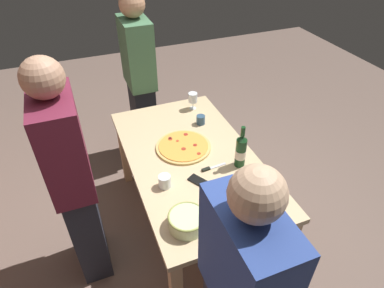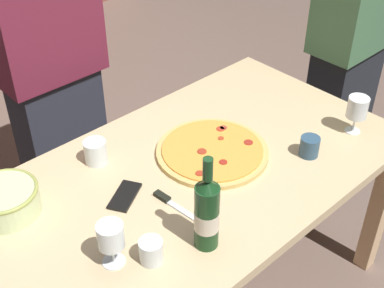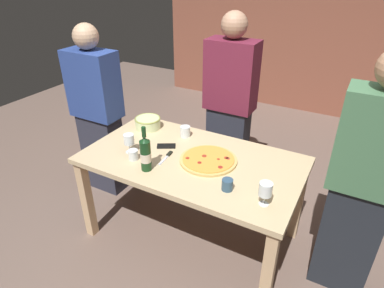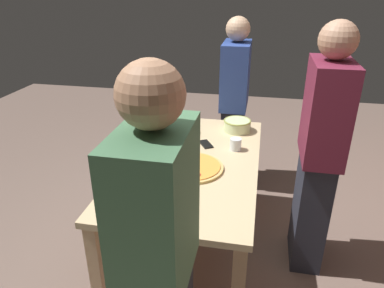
% 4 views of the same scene
% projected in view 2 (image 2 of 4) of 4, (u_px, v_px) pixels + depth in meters
% --- Properties ---
extents(dining_table, '(1.60, 0.90, 0.75)m').
position_uv_depth(dining_table, '(192.00, 190.00, 1.95)').
color(dining_table, '#D3B789').
rests_on(dining_table, ground).
extents(pizza, '(0.42, 0.42, 0.03)m').
position_uv_depth(pizza, '(212.00, 151.00, 1.97)').
color(pizza, tan).
rests_on(pizza, dining_table).
extents(serving_bowl, '(0.22, 0.22, 0.09)m').
position_uv_depth(serving_bowl, '(5.00, 200.00, 1.70)').
color(serving_bowl, beige).
rests_on(serving_bowl, dining_table).
extents(wine_bottle, '(0.08, 0.08, 0.33)m').
position_uv_depth(wine_bottle, '(207.00, 213.00, 1.54)').
color(wine_bottle, '#163C1B').
rests_on(wine_bottle, dining_table).
extents(wine_glass_near_pizza, '(0.08, 0.08, 0.15)m').
position_uv_depth(wine_glass_near_pizza, '(111.00, 238.00, 1.49)').
color(wine_glass_near_pizza, white).
rests_on(wine_glass_near_pizza, dining_table).
extents(wine_glass_by_bottle, '(0.08, 0.08, 0.15)m').
position_uv_depth(wine_glass_by_bottle, '(357.00, 108.00, 2.02)').
color(wine_glass_by_bottle, white).
rests_on(wine_glass_by_bottle, dining_table).
extents(cup_amber, '(0.07, 0.07, 0.08)m').
position_uv_depth(cup_amber, '(309.00, 146.00, 1.95)').
color(cup_amber, '#31506B').
rests_on(cup_amber, dining_table).
extents(cup_ceramic, '(0.07, 0.07, 0.08)m').
position_uv_depth(cup_ceramic, '(151.00, 251.00, 1.54)').
color(cup_ceramic, white).
rests_on(cup_ceramic, dining_table).
extents(cup_spare, '(0.08, 0.08, 0.09)m').
position_uv_depth(cup_spare, '(95.00, 152.00, 1.91)').
color(cup_spare, white).
rests_on(cup_spare, dining_table).
extents(cell_phone, '(0.16, 0.13, 0.01)m').
position_uv_depth(cell_phone, '(125.00, 196.00, 1.78)').
color(cell_phone, black).
rests_on(cell_phone, dining_table).
extents(pizza_knife, '(0.04, 0.19, 0.02)m').
position_uv_depth(pizza_knife, '(170.00, 202.00, 1.75)').
color(pizza_knife, silver).
rests_on(pizza_knife, dining_table).
extents(person_host, '(0.41, 0.24, 1.67)m').
position_uv_depth(person_host, '(351.00, 42.00, 2.51)').
color(person_host, '#1F242B').
rests_on(person_host, ground).
extents(person_guest_left, '(0.45, 0.24, 1.68)m').
position_uv_depth(person_guest_left, '(50.00, 70.00, 2.29)').
color(person_guest_left, '#272B37').
rests_on(person_guest_left, ground).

